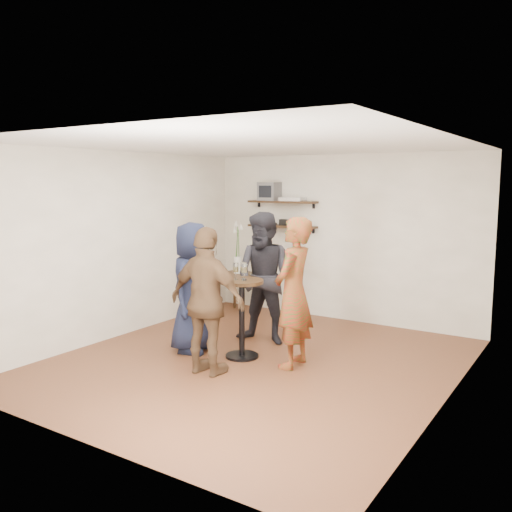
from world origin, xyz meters
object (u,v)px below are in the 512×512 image
(radio, at_px, (286,222))
(person_plaid, at_px, (294,293))
(crt_monitor, at_px, (270,191))
(side_table, at_px, (238,280))
(person_brown, at_px, (207,301))
(person_dark, at_px, (265,278))
(person_navy, at_px, (192,287))
(dvd_deck, at_px, (293,199))
(drinks_table, at_px, (242,308))

(radio, height_order, person_plaid, person_plaid)
(crt_monitor, relative_size, side_table, 0.48)
(radio, distance_m, person_brown, 3.15)
(crt_monitor, bearing_deg, person_dark, -60.37)
(person_brown, bearing_deg, person_dark, -86.72)
(person_dark, bearing_deg, person_brown, -93.28)
(person_plaid, xyz_separation_m, person_navy, (-1.38, -0.18, -0.05))
(radio, relative_size, side_table, 0.33)
(person_dark, bearing_deg, dvd_deck, 99.72)
(dvd_deck, height_order, person_dark, dvd_deck)
(person_dark, xyz_separation_m, person_brown, (0.09, -1.38, -0.05))
(person_brown, bearing_deg, side_table, -62.38)
(drinks_table, height_order, person_dark, person_dark)
(person_navy, bearing_deg, crt_monitor, -2.43)
(drinks_table, distance_m, person_brown, 0.73)
(person_brown, bearing_deg, dvd_deck, -79.61)
(drinks_table, distance_m, person_dark, 0.74)
(dvd_deck, xyz_separation_m, person_navy, (-0.12, -2.42, -1.06))
(person_plaid, bearing_deg, dvd_deck, -155.69)
(crt_monitor, xyz_separation_m, side_table, (-0.38, -0.40, -1.46))
(crt_monitor, relative_size, person_dark, 0.18)
(crt_monitor, height_order, person_brown, crt_monitor)
(dvd_deck, distance_m, drinks_table, 2.68)
(person_navy, relative_size, person_brown, 0.99)
(side_table, height_order, person_dark, person_dark)
(crt_monitor, bearing_deg, person_navy, -82.58)
(dvd_deck, height_order, person_plaid, dvd_deck)
(crt_monitor, bearing_deg, person_brown, -71.45)
(person_plaid, distance_m, person_navy, 1.39)
(person_plaid, distance_m, person_dark, 1.00)
(crt_monitor, xyz_separation_m, person_brown, (1.00, -2.99, -1.17))
(radio, bearing_deg, person_navy, -90.05)
(drinks_table, xyz_separation_m, person_dark, (-0.08, 0.69, 0.26))
(drinks_table, bearing_deg, person_plaid, 5.04)
(dvd_deck, relative_size, person_brown, 0.24)
(person_navy, bearing_deg, radio, -9.90)
(person_navy, bearing_deg, person_brown, -139.72)
(crt_monitor, distance_m, dvd_deck, 0.45)
(crt_monitor, xyz_separation_m, dvd_deck, (0.43, 0.00, -0.12))
(dvd_deck, bearing_deg, person_dark, -73.32)
(side_table, height_order, person_brown, person_brown)
(drinks_table, relative_size, person_navy, 0.59)
(radio, relative_size, person_dark, 0.12)
(radio, distance_m, person_dark, 1.83)
(person_dark, bearing_deg, drinks_table, -90.00)
(crt_monitor, bearing_deg, dvd_deck, 0.00)
(drinks_table, height_order, person_plaid, person_plaid)
(radio, distance_m, drinks_table, 2.56)
(side_table, relative_size, person_plaid, 0.38)
(person_plaid, height_order, person_brown, person_plaid)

